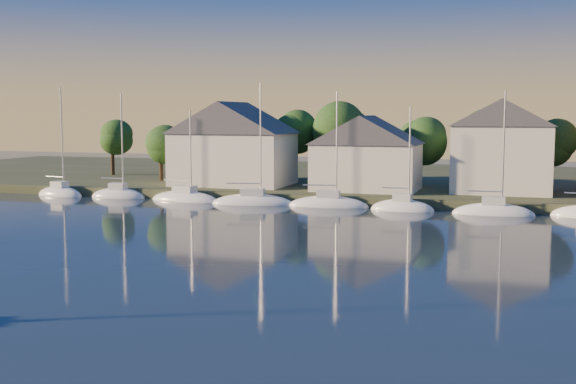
% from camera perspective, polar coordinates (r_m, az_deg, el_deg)
% --- Properties ---
extents(shoreline_land, '(160.00, 50.00, 2.00)m').
position_cam_1_polar(shoreline_land, '(95.98, 11.89, 0.54)').
color(shoreline_land, '#2E3720').
rests_on(shoreline_land, ground).
extents(wooden_dock, '(120.00, 3.00, 1.00)m').
position_cam_1_polar(wooden_dock, '(73.27, 10.03, -1.15)').
color(wooden_dock, brown).
rests_on(wooden_dock, ground).
extents(clubhouse_west, '(13.65, 9.45, 9.64)m').
position_cam_1_polar(clubhouse_west, '(84.29, -4.34, 3.93)').
color(clubhouse_west, beige).
rests_on(clubhouse_west, shoreline_land).
extents(clubhouse_centre, '(11.55, 8.40, 8.08)m').
position_cam_1_polar(clubhouse_centre, '(78.73, 6.26, 3.17)').
color(clubhouse_centre, beige).
rests_on(clubhouse_centre, shoreline_land).
extents(clubhouse_east, '(10.50, 8.40, 9.80)m').
position_cam_1_polar(clubhouse_east, '(79.12, 16.57, 3.59)').
color(clubhouse_east, beige).
rests_on(clubhouse_east, shoreline_land).
extents(tree_line, '(93.40, 5.40, 8.90)m').
position_cam_1_polar(tree_line, '(83.42, 12.52, 4.63)').
color(tree_line, '#342517').
rests_on(tree_line, shoreline_land).
extents(moored_fleet, '(71.50, 2.40, 12.05)m').
position_cam_1_polar(moored_fleet, '(71.85, 3.38, -1.13)').
color(moored_fleet, white).
rests_on(moored_fleet, ground).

